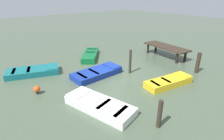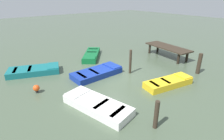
# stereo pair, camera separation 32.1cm
# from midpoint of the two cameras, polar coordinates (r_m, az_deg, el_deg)

# --- Properties ---
(ground_plane) EXTENTS (80.00, 80.00, 0.00)m
(ground_plane) POSITION_cam_midpoint_polar(r_m,az_deg,el_deg) (12.36, -0.74, -1.50)
(ground_plane) COLOR #475642
(dock_segment) EXTENTS (4.25, 1.95, 0.95)m
(dock_segment) POSITION_cam_midpoint_polar(r_m,az_deg,el_deg) (16.43, 16.25, 6.84)
(dock_segment) COLOR #33281E
(dock_segment) RESTS_ON ground_plane
(rowboat_blue) EXTENTS (1.53, 3.43, 0.46)m
(rowboat_blue) POSITION_cam_midpoint_polar(r_m,az_deg,el_deg) (12.18, -5.49, -0.87)
(rowboat_blue) COLOR navy
(rowboat_blue) RESTS_ON ground_plane
(rowboat_white) EXTENTS (3.71, 2.12, 0.46)m
(rowboat_white) POSITION_cam_midpoint_polar(r_m,az_deg,el_deg) (8.79, -5.21, -11.01)
(rowboat_white) COLOR silver
(rowboat_white) RESTS_ON ground_plane
(rowboat_green) EXTENTS (3.44, 3.15, 0.46)m
(rowboat_green) POSITION_cam_midpoint_polar(r_m,az_deg,el_deg) (15.84, -7.50, 4.72)
(rowboat_green) COLOR #0F602D
(rowboat_green) RESTS_ON ground_plane
(rowboat_yellow) EXTENTS (1.58, 3.21, 0.46)m
(rowboat_yellow) POSITION_cam_midpoint_polar(r_m,az_deg,el_deg) (11.38, 16.83, -3.60)
(rowboat_yellow) COLOR gold
(rowboat_yellow) RESTS_ON ground_plane
(rowboat_teal) EXTENTS (2.55, 3.65, 0.46)m
(rowboat_teal) POSITION_cam_midpoint_polar(r_m,az_deg,el_deg) (13.57, -24.35, -0.36)
(rowboat_teal) COLOR #14666B
(rowboat_teal) RESTS_ON ground_plane
(mooring_piling_mid_left) EXTENTS (0.26, 0.26, 1.45)m
(mooring_piling_mid_left) POSITION_cam_midpoint_polar(r_m,az_deg,el_deg) (13.73, 25.08, 2.07)
(mooring_piling_mid_left) COLOR #33281E
(mooring_piling_mid_left) RESTS_ON ground_plane
(mooring_piling_near_right) EXTENTS (0.17, 0.17, 1.69)m
(mooring_piling_near_right) POSITION_cam_midpoint_polar(r_m,az_deg,el_deg) (12.39, 5.07, 2.70)
(mooring_piling_near_right) COLOR #33281E
(mooring_piling_near_right) RESTS_ON ground_plane
(mooring_piling_far_left) EXTENTS (0.19, 0.19, 1.28)m
(mooring_piling_far_left) POSITION_cam_midpoint_polar(r_m,az_deg,el_deg) (7.68, 13.75, -13.45)
(mooring_piling_far_left) COLOR #33281E
(mooring_piling_far_left) RESTS_ON ground_plane
(marker_buoy) EXTENTS (0.36, 0.36, 0.48)m
(marker_buoy) POSITION_cam_midpoint_polar(r_m,az_deg,el_deg) (10.82, -23.59, -5.64)
(marker_buoy) COLOR #262626
(marker_buoy) RESTS_ON ground_plane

